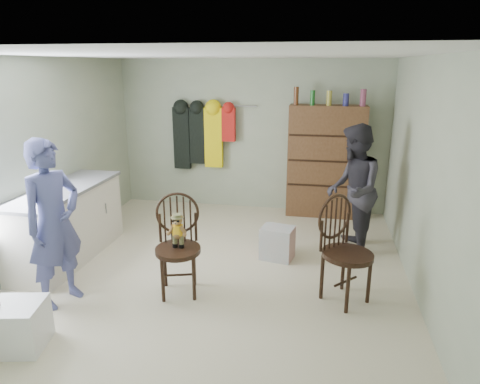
% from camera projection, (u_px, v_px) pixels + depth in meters
% --- Properties ---
extents(ground_plane, '(5.00, 5.00, 0.00)m').
position_uv_depth(ground_plane, '(217.00, 270.00, 5.20)').
color(ground_plane, beige).
rests_on(ground_plane, ground).
extents(room_walls, '(5.00, 5.00, 5.00)m').
position_uv_depth(room_walls, '(225.00, 134.00, 5.25)').
color(room_walls, '#A7AF93').
rests_on(room_walls, ground).
extents(counter, '(0.64, 1.86, 0.94)m').
position_uv_depth(counter, '(67.00, 223.00, 5.42)').
color(counter, silver).
rests_on(counter, ground).
extents(plastic_tub, '(0.52, 0.50, 0.42)m').
position_uv_depth(plastic_tub, '(18.00, 326.00, 3.74)').
color(plastic_tub, white).
rests_on(plastic_tub, ground).
extents(chair_front, '(0.60, 0.60, 1.09)m').
position_uv_depth(chair_front, '(178.00, 239.00, 4.57)').
color(chair_front, black).
rests_on(chair_front, ground).
extents(chair_far, '(0.71, 0.71, 1.13)m').
position_uv_depth(chair_far, '(343.00, 246.00, 4.42)').
color(chair_far, black).
rests_on(chair_far, ground).
extents(striped_bag, '(0.45, 0.38, 0.42)m').
position_uv_depth(striped_bag, '(277.00, 243.00, 5.48)').
color(striped_bag, '#E57E72').
rests_on(striped_bag, ground).
extents(person_left, '(0.60, 0.73, 1.74)m').
position_uv_depth(person_left, '(54.00, 224.00, 4.29)').
color(person_left, '#484D84').
rests_on(person_left, ground).
extents(person_right, '(0.65, 0.83, 1.70)m').
position_uv_depth(person_right, '(353.00, 190.00, 5.50)').
color(person_right, '#2D2B33').
rests_on(person_right, ground).
extents(dresser, '(1.20, 0.39, 2.08)m').
position_uv_depth(dresser, '(325.00, 161.00, 6.88)').
color(dresser, brown).
rests_on(dresser, ground).
extents(coat_rack, '(1.42, 0.12, 1.09)m').
position_uv_depth(coat_rack, '(202.00, 136.00, 7.23)').
color(coat_rack, '#99999E').
rests_on(coat_rack, ground).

